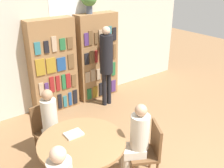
# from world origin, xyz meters

# --- Properties ---
(wall_back) EXTENTS (6.40, 0.07, 3.00)m
(wall_back) POSITION_xyz_m (0.00, 3.92, 1.51)
(wall_back) COLOR beige
(wall_back) RESTS_ON ground_plane
(bookshelf_left) EXTENTS (0.97, 0.34, 1.95)m
(bookshelf_left) POSITION_xyz_m (-0.54, 3.72, 0.97)
(bookshelf_left) COLOR olive
(bookshelf_left) RESTS_ON ground_plane
(bookshelf_right) EXTENTS (0.97, 0.34, 1.95)m
(bookshelf_right) POSITION_xyz_m (0.54, 3.72, 0.97)
(bookshelf_right) COLOR olive
(bookshelf_right) RESTS_ON ground_plane
(reading_table) EXTENTS (1.18, 1.18, 0.73)m
(reading_table) POSITION_xyz_m (-1.20, 1.46, 0.60)
(reading_table) COLOR olive
(reading_table) RESTS_ON ground_plane
(chair_left_side) EXTENTS (0.45, 0.45, 0.87)m
(chair_left_side) POSITION_xyz_m (-1.32, 2.38, 0.48)
(chair_left_side) COLOR brown
(chair_left_side) RESTS_ON ground_plane
(chair_far_side) EXTENTS (0.54, 0.54, 0.87)m
(chair_far_side) POSITION_xyz_m (-0.38, 1.02, 0.48)
(chair_far_side) COLOR brown
(chair_far_side) RESTS_ON ground_plane
(seated_reader_left) EXTENTS (0.28, 0.37, 1.21)m
(seated_reader_left) POSITION_xyz_m (-1.30, 2.20, 0.67)
(seated_reader_left) COLOR beige
(seated_reader_left) RESTS_ON ground_plane
(seated_reader_right) EXTENTS (0.41, 0.38, 1.21)m
(seated_reader_right) POSITION_xyz_m (-0.53, 1.11, 0.68)
(seated_reader_right) COLOR beige
(seated_reader_right) RESTS_ON ground_plane
(librarian_standing) EXTENTS (0.28, 0.55, 1.76)m
(librarian_standing) POSITION_xyz_m (0.45, 3.22, 1.07)
(librarian_standing) COLOR black
(librarian_standing) RESTS_ON ground_plane
(open_book_on_table) EXTENTS (0.24, 0.18, 0.03)m
(open_book_on_table) POSITION_xyz_m (-1.22, 1.64, 0.74)
(open_book_on_table) COLOR silver
(open_book_on_table) RESTS_ON reading_table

